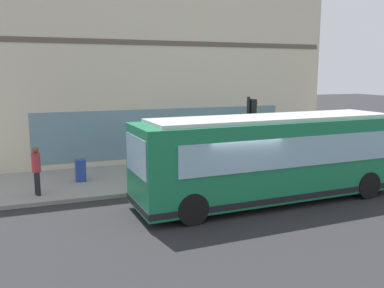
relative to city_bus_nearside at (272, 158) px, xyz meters
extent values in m
plane|color=#262628|center=(-0.34, 1.74, -1.55)|extent=(120.00, 120.00, 0.00)
cube|color=gray|center=(4.73, 1.74, -1.48)|extent=(4.95, 40.00, 0.15)
cube|color=beige|center=(11.55, 1.74, 3.88)|extent=(8.70, 18.13, 10.87)
cube|color=brown|center=(7.35, 1.74, 4.42)|extent=(0.36, 17.76, 0.24)
cube|color=slate|center=(7.25, 1.74, 0.05)|extent=(0.12, 12.69, 2.40)
cube|color=#197247|center=(0.00, -0.02, 0.05)|extent=(2.86, 10.08, 2.70)
cube|color=silver|center=(0.00, -0.02, 1.46)|extent=(2.45, 9.07, 0.12)
cube|color=#8CB2C6|center=(-0.18, 4.96, 0.50)|extent=(2.20, 0.16, 1.20)
cube|color=#8CB2C6|center=(1.27, 0.03, 0.45)|extent=(0.36, 8.20, 1.00)
cube|color=#8CB2C6|center=(-1.27, -0.06, 0.45)|extent=(0.36, 8.20, 1.00)
cube|color=black|center=(0.00, -0.02, -1.12)|extent=(2.91, 10.13, 0.20)
cylinder|color=black|center=(1.02, 3.62, -1.05)|extent=(0.34, 1.01, 1.00)
cylinder|color=black|center=(-1.28, 3.54, -1.05)|extent=(0.34, 1.01, 1.00)
cylinder|color=black|center=(1.27, -3.37, -1.05)|extent=(0.34, 1.01, 1.00)
cylinder|color=black|center=(-1.02, -3.46, -1.05)|extent=(0.34, 1.01, 1.00)
cylinder|color=black|center=(2.84, -0.55, 0.31)|extent=(0.14, 0.14, 3.44)
cube|color=black|center=(2.84, -0.74, 1.48)|extent=(0.32, 0.24, 0.90)
sphere|color=red|center=(2.84, -0.87, 1.76)|extent=(0.20, 0.20, 0.20)
sphere|color=yellow|center=(2.84, -0.87, 1.48)|extent=(0.20, 0.20, 0.20)
sphere|color=green|center=(2.84, -0.87, 1.20)|extent=(0.20, 0.20, 0.20)
cylinder|color=red|center=(5.74, -0.85, -1.13)|extent=(0.24, 0.24, 0.55)
sphere|color=red|center=(5.74, -0.85, -0.77)|extent=(0.22, 0.22, 0.22)
cylinder|color=red|center=(5.74, -1.02, -1.08)|extent=(0.10, 0.12, 0.10)
cylinder|color=red|center=(5.91, -0.85, -1.08)|extent=(0.12, 0.10, 0.10)
cylinder|color=black|center=(3.27, 7.92, -0.97)|extent=(0.14, 0.14, 0.88)
cylinder|color=black|center=(3.10, 7.85, -0.97)|extent=(0.14, 0.14, 0.88)
cylinder|color=#B23338|center=(3.18, 7.88, -0.18)|extent=(0.32, 0.32, 0.69)
sphere|color=brown|center=(3.18, 7.88, 0.29)|extent=(0.24, 0.24, 0.24)
cylinder|color=#3359A5|center=(4.25, 3.96, -1.01)|extent=(0.14, 0.14, 0.78)
cylinder|color=#3359A5|center=(4.33, 3.79, -1.01)|extent=(0.14, 0.14, 0.78)
cylinder|color=black|center=(4.29, 3.88, -0.32)|extent=(0.32, 0.32, 0.62)
sphere|color=#9E704C|center=(4.29, 3.88, 0.10)|extent=(0.21, 0.21, 0.21)
cylinder|color=#99994C|center=(5.60, -6.71, -1.00)|extent=(0.14, 0.14, 0.81)
cylinder|color=#99994C|center=(5.68, -6.87, -1.00)|extent=(0.14, 0.14, 0.81)
cylinder|color=gold|center=(5.64, -6.79, -0.28)|extent=(0.32, 0.32, 0.64)
sphere|color=#9E704C|center=(5.64, -6.79, 0.15)|extent=(0.22, 0.22, 0.22)
cylinder|color=silver|center=(3.01, 3.88, -0.96)|extent=(0.14, 0.14, 0.89)
cylinder|color=silver|center=(3.05, 3.71, -0.96)|extent=(0.14, 0.14, 0.89)
cylinder|color=silver|center=(3.03, 3.80, -0.17)|extent=(0.32, 0.32, 0.70)
sphere|color=tan|center=(3.03, 3.80, 0.30)|extent=(0.24, 0.24, 0.24)
cube|color=#263F99|center=(4.69, 6.19, -0.95)|extent=(0.44, 0.40, 0.90)
cube|color=#8CB2C6|center=(4.69, 5.98, -0.77)|extent=(0.35, 0.03, 0.30)
camera|label=1|loc=(-12.62, 7.89, 3.03)|focal=39.11mm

